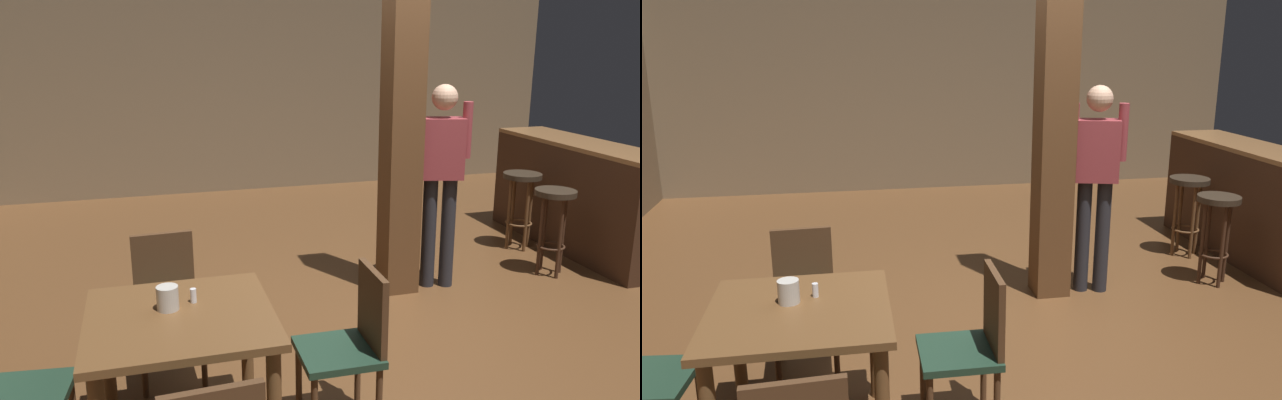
# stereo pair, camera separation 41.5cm
# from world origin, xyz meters

# --- Properties ---
(ground_plane) EXTENTS (10.80, 10.80, 0.00)m
(ground_plane) POSITION_xyz_m (0.00, 0.00, 0.00)
(ground_plane) COLOR brown
(wall_back) EXTENTS (8.00, 0.10, 2.80)m
(wall_back) POSITION_xyz_m (0.00, 4.50, 1.40)
(wall_back) COLOR #756047
(wall_back) RESTS_ON ground_plane
(pillar) EXTENTS (0.28, 0.28, 2.80)m
(pillar) POSITION_xyz_m (0.12, 0.54, 1.40)
(pillar) COLOR brown
(pillar) RESTS_ON ground_plane
(dining_table) EXTENTS (0.90, 0.90, 0.77)m
(dining_table) POSITION_xyz_m (-1.77, -1.17, 0.63)
(dining_table) COLOR brown
(dining_table) RESTS_ON ground_plane
(chair_east) EXTENTS (0.43, 0.43, 0.89)m
(chair_east) POSITION_xyz_m (-0.88, -1.18, 0.51)
(chair_east) COLOR #1E3828
(chair_east) RESTS_ON ground_plane
(chair_north) EXTENTS (0.44, 0.44, 0.89)m
(chair_north) POSITION_xyz_m (-1.81, -0.34, 0.51)
(chair_north) COLOR #1E3828
(chair_north) RESTS_ON ground_plane
(napkin_cup) EXTENTS (0.11, 0.11, 0.12)m
(napkin_cup) POSITION_xyz_m (-1.82, -1.10, 0.83)
(napkin_cup) COLOR beige
(napkin_cup) RESTS_ON dining_table
(salt_shaker) EXTENTS (0.03, 0.03, 0.07)m
(salt_shaker) POSITION_xyz_m (-1.69, -1.05, 0.81)
(salt_shaker) COLOR silver
(salt_shaker) RESTS_ON dining_table
(standing_person) EXTENTS (0.47, 0.28, 1.72)m
(standing_person) POSITION_xyz_m (0.48, 0.51, 1.00)
(standing_person) COLOR maroon
(standing_person) RESTS_ON ground_plane
(bar_counter) EXTENTS (0.56, 2.15, 1.08)m
(bar_counter) POSITION_xyz_m (2.20, 1.05, 0.55)
(bar_counter) COLOR brown
(bar_counter) RESTS_ON ground_plane
(bar_stool_near) EXTENTS (0.36, 0.36, 0.78)m
(bar_stool_near) POSITION_xyz_m (1.58, 0.47, 0.59)
(bar_stool_near) COLOR #2D2319
(bar_stool_near) RESTS_ON ground_plane
(bar_stool_mid) EXTENTS (0.37, 0.37, 0.78)m
(bar_stool_mid) POSITION_xyz_m (1.72, 1.18, 0.59)
(bar_stool_mid) COLOR #2D2319
(bar_stool_mid) RESTS_ON ground_plane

